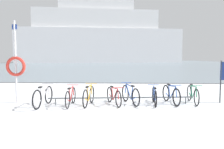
# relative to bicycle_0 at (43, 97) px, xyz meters

# --- Properties ---
(ground) EXTENTS (80.00, 132.00, 0.08)m
(ground) POSITION_rel_bicycle_0_xyz_m (3.18, 51.72, -0.42)
(ground) COLOR white
(bike_rack) EXTENTS (5.76, 0.62, 0.31)m
(bike_rack) POSITION_rel_bicycle_0_xyz_m (3.01, 0.44, -0.11)
(bike_rack) COLOR #4C5156
(bike_rack) RESTS_ON ground
(bicycle_0) EXTENTS (0.46, 1.77, 0.84)m
(bicycle_0) POSITION_rel_bicycle_0_xyz_m (0.00, 0.00, 0.00)
(bicycle_0) COLOR black
(bicycle_0) RESTS_ON ground
(bicycle_1) EXTENTS (0.46, 1.66, 0.78)m
(bicycle_1) POSITION_rel_bicycle_0_xyz_m (1.03, 0.14, -0.03)
(bicycle_1) COLOR black
(bicycle_1) RESTS_ON ground
(bicycle_2) EXTENTS (0.46, 1.72, 0.83)m
(bicycle_2) POSITION_rel_bicycle_0_xyz_m (1.72, 0.25, -0.01)
(bicycle_2) COLOR black
(bicycle_2) RESTS_ON ground
(bicycle_3) EXTENTS (0.72, 1.64, 0.76)m
(bicycle_3) POSITION_rel_bicycle_0_xyz_m (2.69, 0.43, -0.04)
(bicycle_3) COLOR black
(bicycle_3) RESTS_ON ground
(bicycle_4) EXTENTS (0.73, 1.70, 0.83)m
(bicycle_4) POSITION_rel_bicycle_0_xyz_m (3.36, 0.62, -0.01)
(bicycle_4) COLOR black
(bicycle_4) RESTS_ON ground
(bicycle_5) EXTENTS (0.46, 1.61, 0.76)m
(bicycle_5) POSITION_rel_bicycle_0_xyz_m (4.31, 0.46, -0.04)
(bicycle_5) COLOR black
(bicycle_5) RESTS_ON ground
(bicycle_6) EXTENTS (0.51, 1.72, 0.82)m
(bicycle_6) POSITION_rel_bicycle_0_xyz_m (5.01, 0.74, -0.01)
(bicycle_6) COLOR black
(bicycle_6) RESTS_ON ground
(bicycle_7) EXTENTS (0.46, 1.75, 0.79)m
(bicycle_7) POSITION_rel_bicycle_0_xyz_m (5.92, 0.85, -0.02)
(bicycle_7) COLOR black
(bicycle_7) RESTS_ON ground
(rescue_post) EXTENTS (0.82, 0.12, 3.36)m
(rescue_post) POSITION_rel_bicycle_0_xyz_m (-1.33, 0.60, 1.20)
(rescue_post) COLOR silver
(rescue_post) RESTS_ON ground
(ferry_ship) EXTENTS (55.30, 18.66, 25.70)m
(ferry_ship) POSITION_rel_bicycle_0_xyz_m (-4.89, 68.47, 8.23)
(ferry_ship) COLOR white
(ferry_ship) RESTS_ON ground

